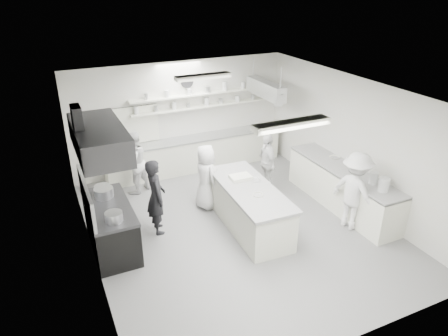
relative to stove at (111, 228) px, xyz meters
name	(u,v)px	position (x,y,z in m)	size (l,w,h in m)	color
floor	(237,227)	(2.60, -0.40, -0.46)	(6.00, 7.00, 0.02)	gray
ceiling	(239,92)	(2.60, -0.40, 2.56)	(6.00, 7.00, 0.02)	white
wall_back	(181,116)	(2.60, 3.10, 1.05)	(6.00, 0.04, 3.00)	silver
wall_front	(354,263)	(2.60, -3.90, 1.05)	(6.00, 0.04, 3.00)	silver
wall_left	(86,195)	(-0.40, -0.40, 1.05)	(0.04, 7.00, 3.00)	silver
wall_right	(354,142)	(5.60, -0.40, 1.05)	(0.04, 7.00, 3.00)	silver
stove	(111,228)	(0.00, 0.00, 0.00)	(0.80, 1.80, 0.90)	black
exhaust_hood	(99,139)	(0.00, 0.00, 1.90)	(0.85, 2.00, 0.50)	#343437
back_counter	(196,154)	(2.90, 2.80, 0.01)	(5.00, 0.60, 0.92)	silver
shelf_lower	(206,106)	(3.30, 2.97, 1.30)	(4.20, 0.26, 0.04)	silver
shelf_upper	(206,93)	(3.30, 2.97, 1.65)	(4.20, 0.26, 0.04)	silver
pass_through_window	(134,125)	(1.30, 3.08, 1.00)	(1.30, 0.04, 1.00)	black
wall_clock	(187,82)	(2.80, 3.06, 2.00)	(0.32, 0.32, 0.05)	silver
right_counter	(342,188)	(5.25, -0.60, 0.02)	(0.74, 3.30, 0.94)	silver
pot_rack	(266,89)	(4.60, 2.00, 1.85)	(0.30, 1.60, 0.40)	#B3B6B9
light_fixture_front	(291,124)	(2.60, -2.20, 2.49)	(1.30, 0.25, 0.10)	silver
light_fixture_rear	(203,77)	(2.60, 1.40, 2.49)	(1.30, 0.25, 0.10)	silver
prep_island	(249,208)	(2.85, -0.48, 0.01)	(0.93, 2.48, 0.92)	silver
stove_pot	(104,193)	(0.00, 0.41, 0.58)	(0.38, 0.38, 0.24)	#B3B6B9
cook_stove	(156,197)	(1.01, 0.20, 0.38)	(0.60, 0.40, 1.66)	black
cook_back	(134,163)	(1.00, 2.15, 0.36)	(0.78, 0.61, 1.61)	silver
cook_island_left	(206,177)	(2.34, 0.71, 0.33)	(0.76, 0.50, 1.56)	silver
cook_island_right	(267,162)	(4.07, 0.89, 0.30)	(0.88, 0.37, 1.50)	silver
cook_right	(355,191)	(4.87, -1.41, 0.42)	(1.13, 0.65, 1.75)	silver
bowl_island_a	(255,181)	(3.11, -0.22, 0.50)	(0.25, 0.25, 0.06)	#B3B6B9
bowl_island_b	(258,196)	(2.84, -0.85, 0.50)	(0.21, 0.21, 0.07)	silver
bowl_right	(334,158)	(5.45, 0.01, 0.52)	(0.24, 0.24, 0.06)	silver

